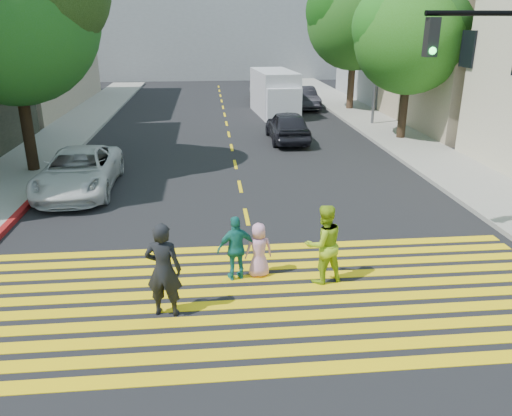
{
  "coord_description": "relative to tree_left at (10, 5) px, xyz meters",
  "views": [
    {
      "loc": [
        -1.07,
        -8.08,
        5.54
      ],
      "look_at": [
        0.0,
        3.0,
        1.4
      ],
      "focal_mm": 35.0,
      "sensor_mm": 36.0,
      "label": 1
    }
  ],
  "objects": [
    {
      "name": "ground",
      "position": [
        7.84,
        -11.54,
        -6.11
      ],
      "size": [
        120.0,
        120.0,
        0.0
      ],
      "primitive_type": "plane",
      "color": "black"
    },
    {
      "name": "sidewalk_left",
      "position": [
        -0.66,
        10.46,
        -6.04
      ],
      "size": [
        3.0,
        40.0,
        0.15
      ],
      "primitive_type": "cube",
      "color": "gray",
      "rests_on": "ground"
    },
    {
      "name": "sidewalk_right",
      "position": [
        16.34,
        3.46,
        -6.04
      ],
      "size": [
        3.0,
        60.0,
        0.15
      ],
      "primitive_type": "cube",
      "color": "gray",
      "rests_on": "ground"
    },
    {
      "name": "curb_red",
      "position": [
        0.94,
        -5.54,
        -6.03
      ],
      "size": [
        0.2,
        8.0,
        0.16
      ],
      "primitive_type": "cube",
      "color": "maroon",
      "rests_on": "ground"
    },
    {
      "name": "crosswalk",
      "position": [
        7.84,
        -10.26,
        -6.11
      ],
      "size": [
        13.4,
        5.3,
        0.01
      ],
      "color": "yellow",
      "rests_on": "ground"
    },
    {
      "name": "lane_line",
      "position": [
        7.84,
        10.96,
        -6.11
      ],
      "size": [
        0.12,
        34.4,
        0.01
      ],
      "color": "yellow",
      "rests_on": "ground"
    },
    {
      "name": "building_right_tan",
      "position": [
        22.84,
        7.46,
        -1.11
      ],
      "size": [
        10.0,
        10.0,
        10.0
      ],
      "primitive_type": "cube",
      "color": "tan",
      "rests_on": "ground"
    },
    {
      "name": "building_right_grey",
      "position": [
        22.84,
        18.46,
        -1.11
      ],
      "size": [
        10.0,
        10.0,
        10.0
      ],
      "primitive_type": "cube",
      "color": "gray",
      "rests_on": "ground"
    },
    {
      "name": "backdrop_block",
      "position": [
        7.84,
        36.46,
        -0.11
      ],
      "size": [
        30.0,
        8.0,
        12.0
      ],
      "primitive_type": "cube",
      "color": "gray",
      "rests_on": "ground"
    },
    {
      "name": "tree_left",
      "position": [
        0.0,
        0.0,
        0.0
      ],
      "size": [
        8.32,
        8.04,
        9.06
      ],
      "rotation": [
        0.0,
        0.0,
        -0.35
      ],
      "color": "black",
      "rests_on": "ground"
    },
    {
      "name": "tree_right_near",
      "position": [
        16.44,
        4.27,
        -0.95
      ],
      "size": [
        6.99,
        6.75,
        7.62
      ],
      "rotation": [
        0.0,
        0.0,
        -0.36
      ],
      "color": "black",
      "rests_on": "ground"
    },
    {
      "name": "tree_right_far",
      "position": [
        16.35,
        13.4,
        -0.13
      ],
      "size": [
        6.77,
        6.17,
        8.85
      ],
      "rotation": [
        0.0,
        0.0,
        -0.01
      ],
      "color": "#302010",
      "rests_on": "ground"
    },
    {
      "name": "pedestrian_man",
      "position": [
        5.8,
        -10.73,
        -5.12
      ],
      "size": [
        0.8,
        0.6,
        1.98
      ],
      "primitive_type": "imported",
      "rotation": [
        0.0,
        0.0,
        2.96
      ],
      "color": "black",
      "rests_on": "ground"
    },
    {
      "name": "pedestrian_woman",
      "position": [
        9.24,
        -9.69,
        -5.19
      ],
      "size": [
        1.05,
        0.91,
        1.84
      ],
      "primitive_type": "imported",
      "rotation": [
        0.0,
        0.0,
        3.41
      ],
      "color": "#9BC41E",
      "rests_on": "ground"
    },
    {
      "name": "pedestrian_child",
      "position": [
        7.83,
        -9.28,
        -5.46
      ],
      "size": [
        0.68,
        0.49,
        1.3
      ],
      "primitive_type": "imported",
      "rotation": [
        0.0,
        0.0,
        3.26
      ],
      "color": "#DC94BB",
      "rests_on": "ground"
    },
    {
      "name": "pedestrian_extra",
      "position": [
        7.32,
        -9.4,
        -5.34
      ],
      "size": [
        0.96,
        0.58,
        1.53
      ],
      "primitive_type": "imported",
      "rotation": [
        0.0,
        0.0,
        3.39
      ],
      "color": "#1D7770",
      "rests_on": "ground"
    },
    {
      "name": "white_sedan",
      "position": [
        2.27,
        -2.51,
        -5.39
      ],
      "size": [
        2.49,
        5.26,
        1.45
      ],
      "primitive_type": "imported",
      "rotation": [
        0.0,
        0.0,
        0.02
      ],
      "color": "silver",
      "rests_on": "ground"
    },
    {
      "name": "dark_car_near",
      "position": [
        10.67,
        4.55,
        -5.35
      ],
      "size": [
        1.82,
        4.49,
        1.53
      ],
      "primitive_type": "imported",
      "rotation": [
        0.0,
        0.0,
        3.14
      ],
      "color": "black",
      "rests_on": "ground"
    },
    {
      "name": "silver_car",
      "position": [
        11.02,
        18.3,
        -5.38
      ],
      "size": [
        2.23,
        5.13,
        1.47
      ],
      "primitive_type": "imported",
      "rotation": [
        0.0,
        0.0,
        3.11
      ],
      "color": "#9B9CA2",
      "rests_on": "ground"
    },
    {
      "name": "dark_car_parked",
      "position": [
        13.32,
        14.44,
        -5.39
      ],
      "size": [
        1.71,
        4.45,
        1.45
      ],
      "primitive_type": "imported",
      "rotation": [
        0.0,
        0.0,
        0.04
      ],
      "color": "black",
      "rests_on": "ground"
    },
    {
      "name": "white_van",
      "position": [
        11.05,
        12.08,
        -4.82
      ],
      "size": [
        2.6,
        5.93,
        2.73
      ],
      "rotation": [
        0.0,
        0.0,
        0.08
      ],
      "color": "silver",
      "rests_on": "ground"
    },
    {
      "name": "street_lamp",
      "position": [
        15.93,
        8.06,
        -1.04
      ],
      "size": [
        1.97,
        0.69,
        8.84
      ],
      "rotation": [
        0.0,
        0.0,
        -0.26
      ],
      "color": "slate",
      "rests_on": "ground"
    }
  ]
}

